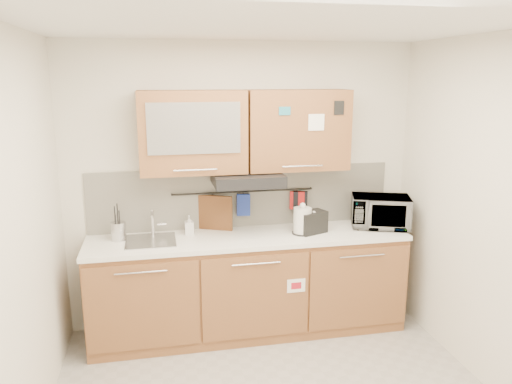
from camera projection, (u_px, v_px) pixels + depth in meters
name	position (u px, v px, depth m)	size (l,w,h in m)	color
ceiling	(286.00, 22.00, 2.89)	(3.20, 3.20, 0.00)	white
wall_back	(243.00, 186.00, 4.61)	(3.20, 3.20, 0.00)	silver
wall_left	(14.00, 253.00, 2.87)	(3.00, 3.00, 0.00)	silver
wall_right	(504.00, 222.00, 3.49)	(3.00, 3.00, 0.00)	silver
base_cabinet	(249.00, 290.00, 4.52)	(2.80, 0.64, 0.88)	#9C6037
countertop	(249.00, 238.00, 4.41)	(2.82, 0.62, 0.04)	white
backsplash	(243.00, 197.00, 4.62)	(2.80, 0.02, 0.56)	silver
upper_cabinets	(245.00, 131.00, 4.32)	(1.82, 0.37, 0.70)	#9C6037
range_hood	(247.00, 179.00, 4.35)	(0.60, 0.46, 0.10)	black
sink	(151.00, 241.00, 4.25)	(0.42, 0.40, 0.26)	silver
utensil_rail	(244.00, 192.00, 4.57)	(0.02, 0.02, 1.30)	black
utensil_crock	(118.00, 231.00, 4.26)	(0.16, 0.16, 0.32)	#B8B8BC
kettle	(303.00, 221.00, 4.44)	(0.21, 0.18, 0.29)	silver
toaster	(312.00, 222.00, 4.46)	(0.30, 0.24, 0.20)	black
microwave	(380.00, 212.00, 4.64)	(0.52, 0.35, 0.29)	#999999
soap_bottle	(189.00, 225.00, 4.42)	(0.08, 0.08, 0.17)	#999999
cutting_board	(213.00, 219.00, 4.56)	(0.36, 0.03, 0.45)	brown
oven_mitt	(243.00, 205.00, 4.59)	(0.12, 0.03, 0.20)	navy
dark_pouch	(300.00, 202.00, 4.69)	(0.13, 0.04, 0.21)	black
pot_holder	(297.00, 200.00, 4.68)	(0.14, 0.02, 0.17)	#B41918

